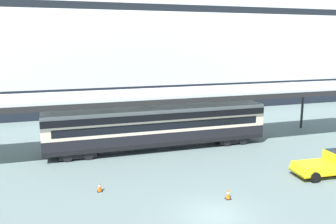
# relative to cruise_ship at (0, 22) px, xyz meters

# --- Properties ---
(ground_plane) EXTENTS (400.00, 400.00, 0.00)m
(ground_plane) POSITION_rel_cruise_ship_xyz_m (16.23, -44.12, -13.26)
(ground_plane) COLOR slate
(cruise_ship) EXTENTS (122.31, 26.98, 37.67)m
(cruise_ship) POSITION_rel_cruise_ship_xyz_m (0.00, 0.00, 0.00)
(cruise_ship) COLOR black
(cruise_ship) RESTS_ON ground
(platform_canopy) EXTENTS (47.20, 5.93, 5.54)m
(platform_canopy) POSITION_rel_cruise_ship_xyz_m (16.78, -29.93, -7.94)
(platform_canopy) COLOR silver
(platform_canopy) RESTS_ON ground
(train_carriage) EXTENTS (21.28, 2.81, 4.11)m
(train_carriage) POSITION_rel_cruise_ship_xyz_m (16.78, -30.33, -10.95)
(train_carriage) COLOR black
(train_carriage) RESTS_ON ground
(service_truck) EXTENTS (5.33, 2.53, 2.02)m
(service_truck) POSITION_rel_cruise_ship_xyz_m (27.71, -40.98, -12.27)
(service_truck) COLOR yellow
(service_truck) RESTS_ON ground
(traffic_cone_near) EXTENTS (0.36, 0.36, 0.72)m
(traffic_cone_near) POSITION_rel_cruise_ship_xyz_m (10.09, -38.50, -12.90)
(traffic_cone_near) COLOR black
(traffic_cone_near) RESTS_ON ground
(traffic_cone_mid) EXTENTS (0.36, 0.36, 0.73)m
(traffic_cone_mid) POSITION_rel_cruise_ship_xyz_m (18.05, -42.34, -12.90)
(traffic_cone_mid) COLOR black
(traffic_cone_mid) RESTS_ON ground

